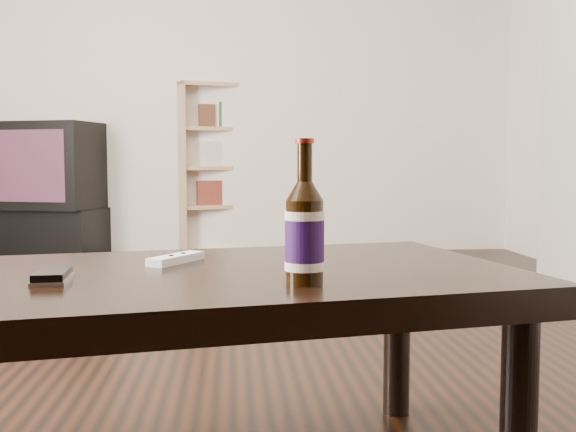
{
  "coord_description": "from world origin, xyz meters",
  "views": [
    {
      "loc": [
        0.4,
        -2.04,
        0.67
      ],
      "look_at": [
        0.49,
        -0.85,
        0.58
      ],
      "focal_mm": 42.0,
      "sensor_mm": 36.0,
      "label": 1
    }
  ],
  "objects": [
    {
      "name": "tv_stand",
      "position": [
        -0.97,
        2.95,
        0.17
      ],
      "size": [
        0.94,
        0.67,
        0.34
      ],
      "primitive_type": "cube",
      "rotation": [
        0.0,
        0.0,
        -0.32
      ],
      "color": "black",
      "rests_on": "floor"
    },
    {
      "name": "tv",
      "position": [
        -0.97,
        2.95,
        0.65
      ],
      "size": [
        0.94,
        0.74,
        0.62
      ],
      "rotation": [
        0.0,
        0.0,
        -0.32
      ],
      "color": "black",
      "rests_on": "tv_stand"
    },
    {
      "name": "wall_back",
      "position": [
        0.0,
        3.01,
        1.35
      ],
      "size": [
        5.0,
        0.02,
        2.7
      ],
      "primitive_type": "cube",
      "color": "silver",
      "rests_on": "ground"
    },
    {
      "name": "floor",
      "position": [
        0.0,
        0.0,
        -0.01
      ],
      "size": [
        5.0,
        6.0,
        0.01
      ],
      "primitive_type": "cube",
      "color": "black",
      "rests_on": "ground"
    },
    {
      "name": "coffee_table",
      "position": [
        0.37,
        -0.68,
        0.39
      ],
      "size": [
        1.32,
        0.92,
        0.45
      ],
      "rotation": [
        0.0,
        0.0,
        0.19
      ],
      "color": "black",
      "rests_on": "floor"
    },
    {
      "name": "beer_bottle",
      "position": [
        0.52,
        -0.85,
        0.54
      ],
      "size": [
        0.09,
        0.09,
        0.26
      ],
      "rotation": [
        0.0,
        0.0,
        -0.36
      ],
      "color": "black",
      "rests_on": "coffee_table"
    },
    {
      "name": "bookshelf",
      "position": [
        0.29,
        3.14,
        0.65
      ],
      "size": [
        0.74,
        0.5,
        1.26
      ],
      "rotation": [
        0.0,
        0.0,
        0.31
      ],
      "color": "tan",
      "rests_on": "floor"
    },
    {
      "name": "phone",
      "position": [
        0.06,
        -0.78,
        0.46
      ],
      "size": [
        0.07,
        0.12,
        0.02
      ],
      "rotation": [
        0.0,
        0.0,
        0.08
      ],
      "color": "silver",
      "rests_on": "coffee_table"
    },
    {
      "name": "remote",
      "position": [
        0.27,
        -0.56,
        0.46
      ],
      "size": [
        0.12,
        0.16,
        0.02
      ],
      "rotation": [
        0.0,
        0.0,
        -0.56
      ],
      "color": "white",
      "rests_on": "coffee_table"
    }
  ]
}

